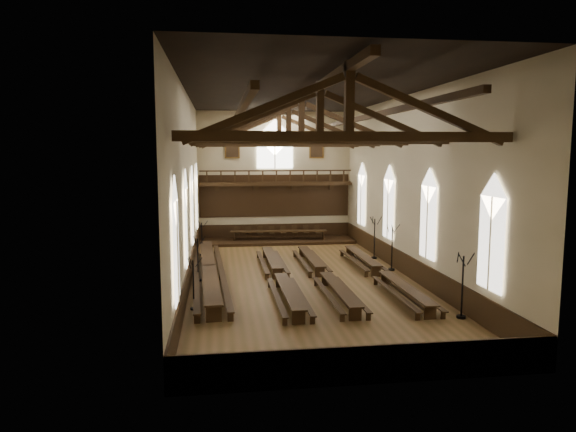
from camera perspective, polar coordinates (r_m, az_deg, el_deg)
The scene contains 21 objects.
ground at distance 28.28m, azimuth 1.45°, elevation -6.95°, with size 26.00×26.00×0.00m, color brown.
room_walls at distance 27.43m, azimuth 1.49°, elevation 6.25°, with size 26.00×26.00×26.00m.
wainscot_band at distance 28.14m, azimuth 1.45°, elevation -5.76°, with size 12.00×26.00×1.20m.
side_windows at distance 27.61m, azimuth 1.47°, elevation 0.60°, with size 11.85×19.80×4.50m.
end_window at distance 40.22m, azimuth -1.47°, elevation 7.63°, with size 2.80×0.12×3.80m.
minstrels_gallery at distance 40.09m, azimuth -1.42°, elevation 2.89°, with size 11.80×1.24×3.70m.
portraits at distance 40.21m, azimuth -1.47°, elevation 7.46°, with size 7.75×0.09×1.45m.
roof_trusses at distance 27.46m, azimuth 1.50°, elevation 9.92°, with size 11.70×25.70×2.80m.
refectory_row_a at distance 28.24m, azimuth -8.82°, elevation -5.81°, with size 1.99×15.06×0.81m.
refectory_row_b at distance 27.16m, azimuth -0.99°, elevation -6.46°, with size 1.39×13.76×0.68m.
refectory_row_c at distance 27.60m, azimuth 3.93°, elevation -6.28°, with size 1.35×13.60×0.66m.
refectory_row_d at distance 28.16m, azimuth 10.30°, elevation -6.10°, with size 1.36×13.64×0.67m.
dais at distance 39.33m, azimuth -1.03°, elevation -2.78°, with size 11.40×3.07×0.20m, color black.
high_table at distance 39.22m, azimuth -1.03°, elevation -1.79°, with size 7.41×1.34×0.69m.
high_chairs at distance 39.94m, azimuth -1.15°, elevation -1.74°, with size 6.74×0.45×0.93m.
candelabrum_left_near at distance 23.07m, azimuth -10.44°, elevation -8.50°, with size 0.65×0.72×2.35m.
candelabrum_left_mid at distance 27.97m, azimuth -9.96°, elevation -5.65°, with size 0.67×0.75×2.45m.
candelabrum_left_far at distance 34.75m, azimuth -9.53°, elevation -3.18°, with size 0.63×0.72×2.34m.
candelabrum_right_near at distance 22.72m, azimuth 18.76°, elevation -8.66°, with size 0.80×0.85×2.79m.
candelabrum_right_mid at distance 30.55m, azimuth 11.46°, elevation -4.44°, with size 0.80×0.81×2.72m.
candelabrum_right_far at distance 33.72m, azimuth 9.56°, elevation -3.29°, with size 0.82×0.80×2.75m.
Camera 1 is at (-4.38, -27.08, 6.90)m, focal length 32.00 mm.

